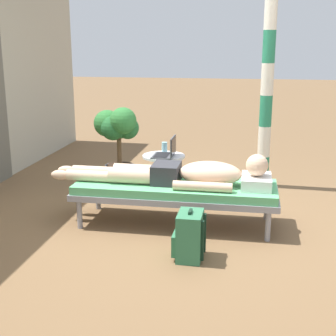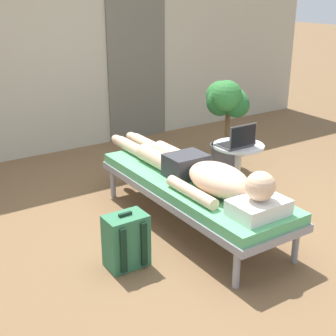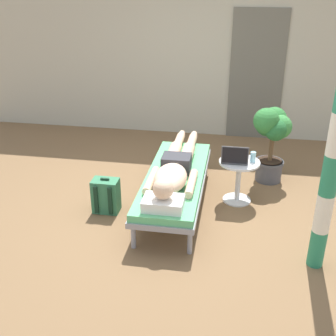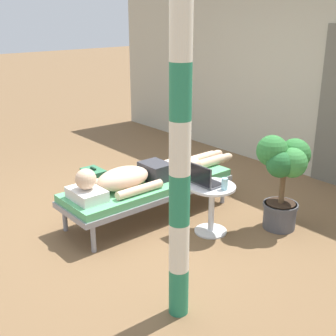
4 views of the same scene
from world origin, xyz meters
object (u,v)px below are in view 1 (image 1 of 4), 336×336
Objects in this scene: lounge_chair at (176,190)px; person_reclining at (186,174)px; laptop at (167,151)px; side_table at (164,169)px; drink_glass at (165,147)px; porch_post at (267,79)px; potted_plant at (118,136)px; backpack at (189,236)px.

person_reclining is at bearing -90.00° from lounge_chair.
side_table is at bearing 40.52° from laptop.
side_table is at bearing -173.02° from drink_glass.
porch_post reaches higher than drink_glass.
porch_post reaches higher than potted_plant.
laptop is at bearing -139.48° from side_table.
person_reclining reaches higher than side_table.
backpack is 0.42× the size of potted_plant.
laptop is 0.31× the size of potted_plant.
lounge_chair is at bearing 90.00° from person_reclining.
person_reclining reaches higher than drink_glass.
side_table is 0.27m from drink_glass.
laptop is at bearing 24.32° from person_reclining.
backpack is (-1.49, -0.50, -0.16)m from side_table.
potted_plant is (0.38, 0.64, 0.30)m from side_table.
potted_plant is at bearing 102.09° from porch_post.
porch_post is (0.82, -1.07, 0.74)m from laptop.
porch_post is at bearing -27.43° from person_reclining.
porch_post is (0.76, -1.12, 0.97)m from side_table.
laptop is (-0.06, -0.05, 0.23)m from side_table.
potted_plant is at bearing 59.04° from side_table.
person_reclining is at bearing -138.15° from potted_plant.
person_reclining is 4.15× the size of side_table.
lounge_chair is 0.94m from drink_glass.
laptop is 1.55m from backpack.
person_reclining reaches higher than lounge_chair.
backpack is 2.60m from porch_post.
lounge_chair is 3.81× the size of side_table.
potted_plant is 1.93m from porch_post.
lounge_chair is 0.75× the size of porch_post.
potted_plant is at bearing 31.23° from backpack.
lounge_chair is at bearing -162.73° from drink_glass.
drink_glass reaches higher than side_table.
side_table is 0.52× the size of potted_plant.
side_table is (0.72, 0.35, -0.16)m from person_reclining.
lounge_chair is at bearing -160.71° from side_table.
potted_plant is (1.11, 0.89, 0.31)m from lounge_chair.
backpack is at bearing -161.61° from side_table.
side_table is at bearing -120.96° from potted_plant.
drink_glass is at bearing 22.93° from person_reclining.
laptop reaches higher than lounge_chair.
porch_post reaches higher than backpack.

